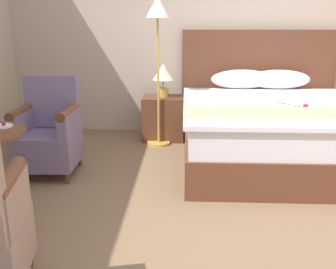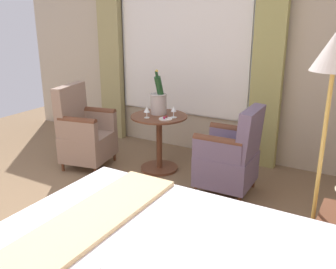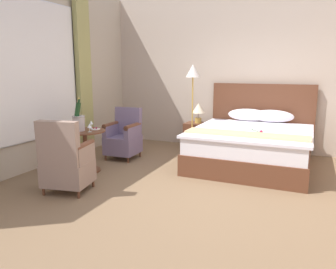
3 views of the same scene
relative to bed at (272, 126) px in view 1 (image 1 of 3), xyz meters
name	(u,v)px [view 1 (image 1 of 3)]	position (x,y,z in m)	size (l,w,h in m)	color
ground_plane	(258,234)	(-0.43, -1.62, -0.36)	(7.16, 7.16, 0.00)	#7D6246
wall_headboard_side	(226,12)	(-0.43, 1.15, 1.22)	(5.78, 0.12, 3.17)	#C1AF9C
bed	(272,126)	(0.00, 0.00, 0.00)	(1.97, 2.17, 1.36)	brown
nightstand	(163,118)	(-1.22, 0.68, -0.09)	(0.54, 0.42, 0.55)	brown
bedside_lamp	(163,74)	(-1.22, 0.68, 0.47)	(0.27, 0.27, 0.41)	gold
floor_lamp_brass	(158,26)	(-1.26, 0.44, 1.04)	(0.28, 0.28, 1.73)	gold
snack_plate	(1,126)	(-2.30, -1.34, 0.32)	(0.15, 0.15, 0.04)	white
armchair_by_window	(49,134)	(-2.26, -0.53, 0.03)	(0.56, 0.60, 0.94)	brown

